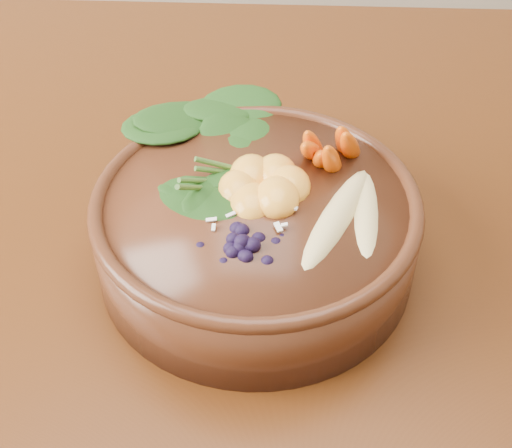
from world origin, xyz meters
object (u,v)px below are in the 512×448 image
Objects in this scene: banana_halves at (353,202)px; blueberry_pile at (239,229)px; stoneware_bowl at (256,232)px; kale_heap at (227,132)px; mandarin_cluster at (264,173)px; dining_table at (267,267)px; carrot_cluster at (336,122)px.

banana_halves is 1.17× the size of blueberry_pile.
kale_heap is at bearing 113.39° from stoneware_bowl.
dining_table is at bearing 87.71° from mandarin_cluster.
kale_heap is 2.07× the size of mandarin_cluster.
banana_halves is (0.01, -0.08, -0.03)m from carrot_cluster.
blueberry_pile is (-0.01, -0.06, 0.06)m from stoneware_bowl.
mandarin_cluster is (-0.07, 0.03, 0.00)m from banana_halves.
kale_heap is 0.13m from blueberry_pile.
blueberry_pile is at bearing -100.61° from stoneware_bowl.
stoneware_bowl is at bearing -177.26° from banana_halves.
dining_table is at bearing 22.57° from kale_heap.
carrot_cluster is (0.06, -0.02, 0.21)m from dining_table.
kale_heap reaches higher than dining_table.
blueberry_pile reaches higher than mandarin_cluster.
carrot_cluster is 0.08m from mandarin_cluster.
dining_table is 0.16m from stoneware_bowl.
kale_heap is at bearing -169.49° from carrot_cluster.
mandarin_cluster is at bearing -129.81° from carrot_cluster.
carrot_cluster reaches higher than blueberry_pile.
kale_heap is 1.21× the size of banana_halves.
blueberry_pile is (-0.09, -0.04, 0.01)m from banana_halves.
blueberry_pile is (-0.08, -0.12, -0.02)m from carrot_cluster.
carrot_cluster is (0.10, -0.01, 0.02)m from kale_heap.
stoneware_bowl reaches higher than dining_table.
dining_table is 5.59× the size of stoneware_bowl.
mandarin_cluster is (0.01, 0.02, 0.05)m from stoneware_bowl.
dining_table is 8.53× the size of kale_heap.
banana_halves is at bearing -66.94° from carrot_cluster.
carrot_cluster is 0.60× the size of blueberry_pile.
carrot_cluster reaches higher than dining_table.
stoneware_bowl is at bearing -123.69° from carrot_cluster.
stoneware_bowl is 1.53× the size of kale_heap.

